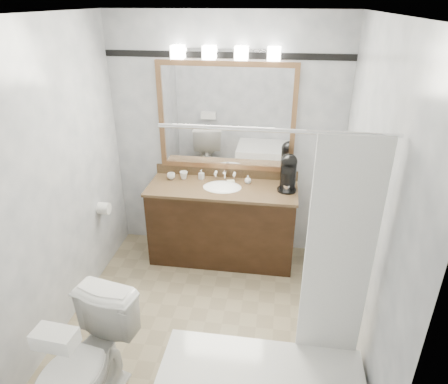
{
  "coord_description": "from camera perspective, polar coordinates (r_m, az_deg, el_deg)",
  "views": [
    {
      "loc": [
        0.56,
        -2.62,
        2.59
      ],
      "look_at": [
        0.12,
        0.35,
        1.12
      ],
      "focal_mm": 32.0,
      "sensor_mm": 36.0,
      "label": 1
    }
  ],
  "objects": [
    {
      "name": "coffee_maker",
      "position": [
        4.01,
        9.18,
        2.95
      ],
      "size": [
        0.19,
        0.24,
        0.37
      ],
      "rotation": [
        0.0,
        0.0,
        -0.1
      ],
      "color": "black",
      "rests_on": "vanity"
    },
    {
      "name": "toilet",
      "position": [
        3.01,
        -19.39,
        -22.42
      ],
      "size": [
        0.6,
        0.87,
        0.81
      ],
      "primitive_type": "imported",
      "rotation": [
        0.0,
        0.0,
        -0.2
      ],
      "color": "white",
      "rests_on": "ground"
    },
    {
      "name": "mirror",
      "position": [
        4.09,
        0.29,
        10.58
      ],
      "size": [
        1.4,
        0.04,
        1.1
      ],
      "color": "#906541",
      "rests_on": "room"
    },
    {
      "name": "tp_roll",
      "position": [
        4.15,
        -16.77,
        -2.25
      ],
      "size": [
        0.11,
        0.12,
        0.12
      ],
      "primitive_type": "cylinder",
      "rotation": [
        0.0,
        1.57,
        0.0
      ],
      "color": "white",
      "rests_on": "room"
    },
    {
      "name": "vanity",
      "position": [
        4.26,
        -0.25,
        -4.23
      ],
      "size": [
        1.53,
        0.58,
        0.97
      ],
      "color": "black",
      "rests_on": "ground"
    },
    {
      "name": "vanity_light_bar",
      "position": [
        3.92,
        0.19,
        19.33
      ],
      "size": [
        1.02,
        0.14,
        0.12
      ],
      "color": "silver",
      "rests_on": "room"
    },
    {
      "name": "soap_bar",
      "position": [
        4.16,
        0.97,
        1.5
      ],
      "size": [
        0.09,
        0.07,
        0.02
      ],
      "primitive_type": "cube",
      "rotation": [
        0.0,
        0.0,
        0.28
      ],
      "color": "beige",
      "rests_on": "vanity"
    },
    {
      "name": "tissue_box",
      "position": [
        2.58,
        -22.98,
        -18.7
      ],
      "size": [
        0.25,
        0.15,
        0.1
      ],
      "primitive_type": "cube",
      "rotation": [
        0.0,
        0.0,
        -0.08
      ],
      "color": "white",
      "rests_on": "toilet"
    },
    {
      "name": "cup_left",
      "position": [
        4.28,
        -7.56,
        2.27
      ],
      "size": [
        0.1,
        0.1,
        0.07
      ],
      "primitive_type": "imported",
      "rotation": [
        0.0,
        0.0,
        0.15
      ],
      "color": "white",
      "rests_on": "vanity"
    },
    {
      "name": "soap_bottle_b",
      "position": [
        4.14,
        3.43,
        1.81
      ],
      "size": [
        0.08,
        0.08,
        0.09
      ],
      "primitive_type": "imported",
      "rotation": [
        0.0,
        0.0,
        -0.13
      ],
      "color": "white",
      "rests_on": "vanity"
    },
    {
      "name": "soap_bottle_a",
      "position": [
        4.24,
        -3.25,
        2.52
      ],
      "size": [
        0.06,
        0.06,
        0.1
      ],
      "primitive_type": "imported",
      "rotation": [
        0.0,
        0.0,
        -0.42
      ],
      "color": "white",
      "rests_on": "vanity"
    },
    {
      "name": "accent_stripe",
      "position": [
        3.98,
        0.34,
        18.97
      ],
      "size": [
        2.4,
        0.01,
        0.06
      ],
      "primitive_type": "cube",
      "color": "black",
      "rests_on": "room"
    },
    {
      "name": "cup_right",
      "position": [
        4.27,
        -5.77,
        2.41
      ],
      "size": [
        0.1,
        0.1,
        0.08
      ],
      "primitive_type": "imported",
      "rotation": [
        0.0,
        0.0,
        -0.21
      ],
      "color": "white",
      "rests_on": "vanity"
    },
    {
      "name": "room",
      "position": [
        3.0,
        -3.19,
        -0.59
      ],
      "size": [
        2.42,
        2.62,
        2.52
      ],
      "color": "gray",
      "rests_on": "ground"
    }
  ]
}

